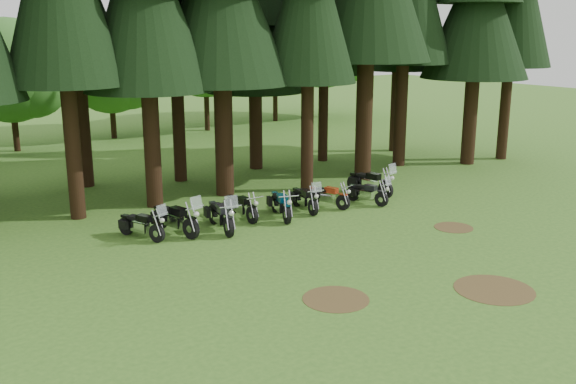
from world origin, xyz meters
name	(u,v)px	position (x,y,z in m)	size (l,w,h in m)	color
ground	(370,256)	(0.00, 0.00, 0.00)	(120.00, 120.00, 0.00)	#386720
pine_back_4	(254,2)	(4.04, 13.25, 8.25)	(4.94, 4.94, 13.78)	black
decid_3	(15,73)	(-4.71, 25.13, 4.51)	(6.12, 5.95, 7.65)	black
decid_4	(115,71)	(1.58, 26.32, 4.37)	(5.93, 5.76, 7.41)	black
decid_5	(211,40)	(8.29, 25.71, 6.23)	(8.45, 8.21, 10.56)	black
decid_6	(280,53)	(14.85, 27.01, 5.20)	(7.06, 6.86, 8.82)	black
decid_7	(329,38)	(19.46, 26.83, 6.22)	(8.44, 8.20, 10.55)	black
dirt_patch_0	(336,299)	(-3.00, -2.00, 0.01)	(1.80, 1.80, 0.01)	#4C3D1E
dirt_patch_1	(454,227)	(4.50, 0.50, 0.01)	(1.40, 1.40, 0.01)	#4C3D1E
dirt_patch_2	(494,289)	(1.00, -4.00, 0.01)	(2.20, 2.20, 0.01)	#4C3D1E
motorcycle_0	(141,226)	(-5.27, 5.78, 0.45)	(1.05, 2.10, 1.36)	black
motorcycle_1	(175,220)	(-4.10, 5.59, 0.52)	(0.91, 2.47, 1.56)	black
motorcycle_2	(221,216)	(-2.57, 5.06, 0.52)	(0.72, 2.47, 1.55)	black
motorcycle_3	(241,207)	(-1.25, 5.86, 0.45)	(0.30, 2.17, 0.88)	black
motorcycle_4	(281,205)	(0.07, 5.13, 0.48)	(0.86, 2.25, 0.95)	black
motorcycle_5	(305,199)	(1.38, 5.39, 0.46)	(0.66, 2.20, 1.38)	black
motorcycle_6	(328,197)	(2.47, 5.30, 0.43)	(0.76, 1.99, 0.83)	black
motorcycle_7	(367,193)	(4.12, 4.77, 0.43)	(0.76, 2.03, 1.28)	black
motorcycle_8	(370,183)	(5.16, 5.78, 0.52)	(0.72, 2.49, 1.56)	black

